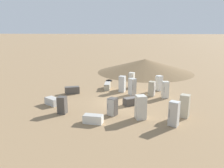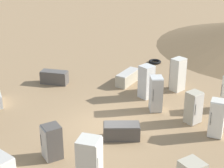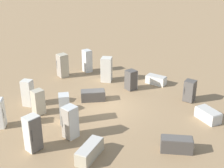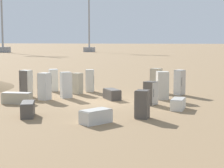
{
  "view_description": "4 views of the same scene",
  "coord_description": "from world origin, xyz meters",
  "views": [
    {
      "loc": [
        19.48,
        2.29,
        6.59
      ],
      "look_at": [
        -0.02,
        -0.82,
        1.79
      ],
      "focal_mm": 35.0,
      "sensor_mm": 36.0,
      "label": 1
    },
    {
      "loc": [
        11.84,
        9.06,
        8.53
      ],
      "look_at": [
        -1.23,
        -0.6,
        1.58
      ],
      "focal_mm": 60.0,
      "sensor_mm": 36.0,
      "label": 2
    },
    {
      "loc": [
        -14.91,
        -9.21,
        9.2
      ],
      "look_at": [
        1.12,
        0.08,
        1.09
      ],
      "focal_mm": 50.0,
      "sensor_mm": 36.0,
      "label": 3
    },
    {
      "loc": [
        6.87,
        -22.57,
        3.86
      ],
      "look_at": [
        0.33,
        1.2,
        1.01
      ],
      "focal_mm": 60.0,
      "sensor_mm": 36.0,
      "label": 4
    }
  ],
  "objects": [
    {
      "name": "discarded_fridge_7",
      "position": [
        -5.67,
        0.6,
        0.93
      ],
      "size": [
        0.81,
        0.75,
        1.86
      ],
      "rotation": [
        0.0,
        0.0,
        2.94
      ],
      "color": "beige",
      "rests_on": "ground_plane"
    },
    {
      "name": "discarded_fridge_10",
      "position": [
        -2.29,
        -5.54,
        0.38
      ],
      "size": [
        1.19,
        1.67,
        0.76
      ],
      "rotation": [
        0.0,
        0.0,
        3.55
      ],
      "color": "#4C4742",
      "rests_on": "ground_plane"
    },
    {
      "name": "discarded_fridge_14",
      "position": [
        -2.77,
        2.93,
        0.77
      ],
      "size": [
        0.78,
        0.76,
        1.54
      ],
      "rotation": [
        0.0,
        0.0,
        5.99
      ],
      "color": "#B2A88E",
      "rests_on": "ground_plane"
    },
    {
      "name": "discarded_fridge_13",
      "position": [
        0.36,
        1.08,
        0.34
      ],
      "size": [
        1.51,
        1.67,
        0.69
      ],
      "rotation": [
        0.0,
        0.0,
        0.65
      ],
      "color": "#4C4742",
      "rests_on": "ground_plane"
    },
    {
      "name": "discarded_fridge_11",
      "position": [
        4.94,
        -1.44,
        0.31
      ],
      "size": [
        0.75,
        1.47,
        0.63
      ],
      "rotation": [
        0.0,
        0.0,
        3.09
      ],
      "color": "silver",
      "rests_on": "ground_plane"
    },
    {
      "name": "dirt_mound",
      "position": [
        -16.35,
        2.04,
        1.07
      ],
      "size": [
        15.51,
        15.51,
        2.15
      ],
      "color": "brown",
      "rests_on": "ground_plane"
    },
    {
      "name": "discarded_fridge_9",
      "position": [
        3.57,
        1.97,
        0.93
      ],
      "size": [
        0.94,
        0.97,
        1.85
      ],
      "rotation": [
        0.0,
        0.0,
        0.35
      ],
      "color": "beige",
      "rests_on": "ground_plane"
    },
    {
      "name": "discarded_fridge_15",
      "position": [
        -5.04,
        3.75,
        0.86
      ],
      "size": [
        0.87,
        0.88,
        1.71
      ],
      "rotation": [
        0.0,
        0.0,
        3.75
      ],
      "color": "white",
      "rests_on": "ground_plane"
    },
    {
      "name": "discarded_fridge_5",
      "position": [
        -3.87,
        -0.29,
        0.89
      ],
      "size": [
        0.8,
        0.75,
        1.78
      ],
      "rotation": [
        0.0,
        0.0,
        1.37
      ],
      "color": "silver",
      "rests_on": "ground_plane"
    },
    {
      "name": "discarded_fridge_12",
      "position": [
        -2.82,
        0.9,
        0.88
      ],
      "size": [
        0.91,
        0.89,
        1.77
      ],
      "rotation": [
        0.0,
        0.0,
        5.41
      ],
      "color": "silver",
      "rests_on": "ground_plane"
    },
    {
      "name": "ground_plane",
      "position": [
        0.0,
        0.0,
        0.0
      ],
      "size": [
        1000.0,
        1000.0,
        0.0
      ],
      "primitive_type": "plane",
      "color": "#937551"
    },
    {
      "name": "discarded_fridge_0",
      "position": [
        3.43,
        -4.39,
        0.71
      ],
      "size": [
        0.69,
        0.71,
        1.42
      ],
      "rotation": [
        0.0,
        0.0,
        1.5
      ],
      "color": "#4C4742",
      "rests_on": "ground_plane"
    },
    {
      "name": "discarded_fridge_2",
      "position": [
        -4.84,
        -2.14,
        0.35
      ],
      "size": [
        1.85,
        0.8,
        0.7
      ],
      "rotation": [
        0.0,
        0.0,
        1.66
      ],
      "color": "#B2A88E",
      "rests_on": "ground_plane"
    },
    {
      "name": "scrap_tire",
      "position": [
        -8.78,
        -2.63,
        0.08
      ],
      "size": [
        0.83,
        0.83,
        0.17
      ],
      "color": "black",
      "rests_on": "ground_plane"
    },
    {
      "name": "discarded_fridge_3",
      "position": [
        -2.25,
        4.24,
        0.85
      ],
      "size": [
        0.74,
        0.74,
        1.7
      ],
      "rotation": [
        0.0,
        0.0,
        4.96
      ],
      "color": "beige",
      "rests_on": "ground_plane"
    },
    {
      "name": "discarded_fridge_8",
      "position": [
        1.55,
        -6.1,
        0.33
      ],
      "size": [
        1.43,
        1.65,
        0.66
      ],
      "rotation": [
        0.0,
        0.0,
        5.72
      ],
      "color": "silver",
      "rests_on": "ground_plane"
    },
    {
      "name": "discarded_fridge_1",
      "position": [
        4.49,
        4.33,
        0.9
      ],
      "size": [
        0.82,
        0.84,
        1.8
      ],
      "rotation": [
        0.0,
        0.0,
        4.27
      ],
      "color": "silver",
      "rests_on": "ground_plane"
    },
    {
      "name": "discarded_fridge_6",
      "position": [
        3.17,
        -0.28,
        0.71
      ],
      "size": [
        0.89,
        0.86,
        1.42
      ],
      "rotation": [
        0.0,
        0.0,
        4.3
      ],
      "color": "#4C4742",
      "rests_on": "ground_plane"
    },
    {
      "name": "discarded_fridge_4",
      "position": [
        2.64,
        5.36,
        0.9
      ],
      "size": [
        0.91,
        0.89,
        1.81
      ],
      "rotation": [
        0.0,
        0.0,
        1.2
      ],
      "color": "#B2A88E",
      "rests_on": "ground_plane"
    }
  ]
}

